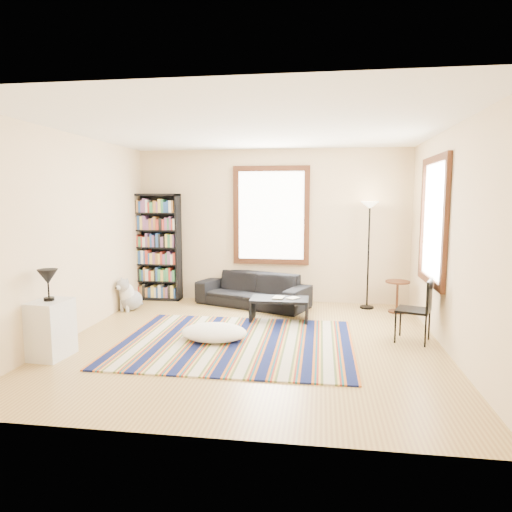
# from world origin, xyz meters

# --- Properties ---
(floor) EXTENTS (5.00, 5.00, 0.10)m
(floor) POSITION_xyz_m (0.00, 0.00, -0.05)
(floor) COLOR tan
(floor) RESTS_ON ground
(ceiling) EXTENTS (5.00, 5.00, 0.10)m
(ceiling) POSITION_xyz_m (0.00, 0.00, 2.85)
(ceiling) COLOR white
(ceiling) RESTS_ON floor
(wall_back) EXTENTS (5.00, 0.10, 2.80)m
(wall_back) POSITION_xyz_m (0.00, 2.55, 1.40)
(wall_back) COLOR beige
(wall_back) RESTS_ON floor
(wall_front) EXTENTS (5.00, 0.10, 2.80)m
(wall_front) POSITION_xyz_m (0.00, -2.55, 1.40)
(wall_front) COLOR beige
(wall_front) RESTS_ON floor
(wall_left) EXTENTS (0.10, 5.00, 2.80)m
(wall_left) POSITION_xyz_m (-2.55, 0.00, 1.40)
(wall_left) COLOR beige
(wall_left) RESTS_ON floor
(wall_right) EXTENTS (0.10, 5.00, 2.80)m
(wall_right) POSITION_xyz_m (2.55, 0.00, 1.40)
(wall_right) COLOR beige
(wall_right) RESTS_ON floor
(window_back) EXTENTS (1.20, 0.06, 1.60)m
(window_back) POSITION_xyz_m (0.00, 2.47, 1.60)
(window_back) COLOR white
(window_back) RESTS_ON wall_back
(window_right) EXTENTS (0.06, 1.20, 1.60)m
(window_right) POSITION_xyz_m (2.47, 0.80, 1.60)
(window_right) COLOR white
(window_right) RESTS_ON wall_right
(rug) EXTENTS (3.07, 2.46, 0.02)m
(rug) POSITION_xyz_m (-0.19, -0.09, 0.01)
(rug) COLOR #0D1543
(rug) RESTS_ON floor
(sofa) EXTENTS (2.15, 1.45, 0.58)m
(sofa) POSITION_xyz_m (-0.28, 2.05, 0.29)
(sofa) COLOR black
(sofa) RESTS_ON floor
(bookshelf) EXTENTS (0.90, 0.30, 2.00)m
(bookshelf) POSITION_xyz_m (-2.15, 2.32, 1.00)
(bookshelf) COLOR black
(bookshelf) RESTS_ON floor
(coffee_table) EXTENTS (0.98, 0.65, 0.36)m
(coffee_table) POSITION_xyz_m (0.29, 1.12, 0.18)
(coffee_table) COLOR black
(coffee_table) RESTS_ON floor
(book_a) EXTENTS (0.19, 0.24, 0.02)m
(book_a) POSITION_xyz_m (0.19, 1.12, 0.37)
(book_a) COLOR beige
(book_a) RESTS_ON coffee_table
(book_b) EXTENTS (0.23, 0.24, 0.01)m
(book_b) POSITION_xyz_m (0.44, 1.17, 0.37)
(book_b) COLOR beige
(book_b) RESTS_ON coffee_table
(floor_cushion) EXTENTS (0.92, 0.70, 0.22)m
(floor_cushion) POSITION_xyz_m (-0.50, -0.02, 0.11)
(floor_cushion) COLOR white
(floor_cushion) RESTS_ON floor
(floor_lamp) EXTENTS (0.35, 0.35, 1.86)m
(floor_lamp) POSITION_xyz_m (1.73, 2.15, 0.93)
(floor_lamp) COLOR black
(floor_lamp) RESTS_ON floor
(side_table) EXTENTS (0.45, 0.45, 0.54)m
(side_table) POSITION_xyz_m (2.20, 1.91, 0.27)
(side_table) COLOR #432310
(side_table) RESTS_ON floor
(folding_chair) EXTENTS (0.53, 0.52, 0.86)m
(folding_chair) POSITION_xyz_m (2.15, 0.32, 0.43)
(folding_chair) COLOR black
(folding_chair) RESTS_ON floor
(white_cabinet) EXTENTS (0.42, 0.53, 0.70)m
(white_cabinet) POSITION_xyz_m (-2.30, -0.93, 0.35)
(white_cabinet) COLOR silver
(white_cabinet) RESTS_ON floor
(table_lamp) EXTENTS (0.27, 0.27, 0.38)m
(table_lamp) POSITION_xyz_m (-2.30, -0.93, 0.89)
(table_lamp) COLOR black
(table_lamp) RESTS_ON white_cabinet
(dog) EXTENTS (0.57, 0.67, 0.56)m
(dog) POSITION_xyz_m (-2.31, 1.46, 0.28)
(dog) COLOR #BABABA
(dog) RESTS_ON floor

